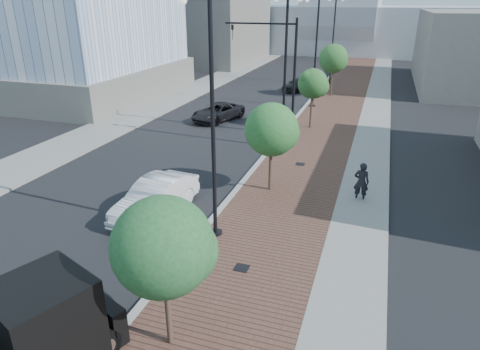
% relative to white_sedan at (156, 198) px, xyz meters
% --- Properties ---
extents(sidewalk, '(7.00, 140.00, 0.12)m').
position_rel_white_sedan_xyz_m(sidewalk, '(6.17, 29.02, -0.76)').
color(sidewalk, '#4C2D23').
rests_on(sidewalk, ground).
extents(concrete_strip, '(2.40, 140.00, 0.13)m').
position_rel_white_sedan_xyz_m(concrete_strip, '(8.87, 29.02, -0.75)').
color(concrete_strip, slate).
rests_on(concrete_strip, ground).
extents(curb, '(0.30, 140.00, 0.14)m').
position_rel_white_sedan_xyz_m(curb, '(2.67, 29.02, -0.75)').
color(curb, gray).
rests_on(curb, ground).
extents(west_sidewalk, '(4.00, 140.00, 0.12)m').
position_rel_white_sedan_xyz_m(west_sidewalk, '(-10.33, 29.02, -0.76)').
color(west_sidewalk, slate).
rests_on(west_sidewalk, ground).
extents(white_sedan, '(2.24, 5.10, 1.63)m').
position_rel_white_sedan_xyz_m(white_sedan, '(0.00, 0.00, 0.00)').
color(white_sedan, silver).
rests_on(white_sedan, ground).
extents(dark_car_mid, '(3.72, 5.38, 1.37)m').
position_rel_white_sedan_xyz_m(dark_car_mid, '(-3.27, 16.13, -0.13)').
color(dark_car_mid, black).
rests_on(dark_car_mid, ground).
extents(dark_car_far, '(3.40, 4.82, 1.30)m').
position_rel_white_sedan_xyz_m(dark_car_far, '(0.52, 30.22, -0.17)').
color(dark_car_far, black).
rests_on(dark_car_far, ground).
extents(pedestrian, '(0.74, 0.50, 1.97)m').
position_rel_white_sedan_xyz_m(pedestrian, '(8.70, 4.35, 0.17)').
color(pedestrian, black).
rests_on(pedestrian, ground).
extents(streetlight_1, '(1.44, 0.56, 9.21)m').
position_rel_white_sedan_xyz_m(streetlight_1, '(3.15, -0.98, 3.53)').
color(streetlight_1, black).
rests_on(streetlight_1, ground).
extents(streetlight_2, '(1.72, 0.56, 9.28)m').
position_rel_white_sedan_xyz_m(streetlight_2, '(3.27, 11.02, 4.00)').
color(streetlight_2, black).
rests_on(streetlight_2, ground).
extents(streetlight_3, '(1.44, 0.56, 9.21)m').
position_rel_white_sedan_xyz_m(streetlight_3, '(3.15, 23.02, 3.53)').
color(streetlight_3, black).
rests_on(streetlight_3, ground).
extents(streetlight_4, '(1.72, 0.56, 9.28)m').
position_rel_white_sedan_xyz_m(streetlight_4, '(3.27, 35.02, 4.00)').
color(streetlight_4, black).
rests_on(streetlight_4, ground).
extents(traffic_mast, '(5.09, 0.20, 8.00)m').
position_rel_white_sedan_xyz_m(traffic_mast, '(2.37, 14.02, 4.17)').
color(traffic_mast, black).
rests_on(traffic_mast, ground).
extents(tree_0, '(2.68, 2.68, 4.58)m').
position_rel_white_sedan_xyz_m(tree_0, '(4.31, -6.95, 2.42)').
color(tree_0, '#382619').
rests_on(tree_0, ground).
extents(tree_1, '(2.62, 2.61, 4.58)m').
position_rel_white_sedan_xyz_m(tree_1, '(4.31, 4.05, 2.45)').
color(tree_1, '#382619').
rests_on(tree_1, ground).
extents(tree_2, '(2.27, 2.20, 4.51)m').
position_rel_white_sedan_xyz_m(tree_2, '(4.31, 16.05, 2.58)').
color(tree_2, '#382619').
rests_on(tree_2, ground).
extents(tree_3, '(2.81, 2.81, 5.18)m').
position_rel_white_sedan_xyz_m(tree_3, '(4.31, 28.05, 2.95)').
color(tree_3, '#382619').
rests_on(tree_3, ground).
extents(tower_podium, '(19.00, 19.00, 3.00)m').
position_rel_white_sedan_xyz_m(tower_podium, '(-21.33, 21.02, 0.68)').
color(tower_podium, '#67635D').
rests_on(tower_podium, ground).
extents(convention_center, '(50.00, 30.00, 50.00)m').
position_rel_white_sedan_xyz_m(convention_center, '(0.67, 74.02, 5.19)').
color(convention_center, '#A9ADB4').
rests_on(convention_center, ground).
extents(commercial_block_nw, '(14.00, 20.00, 10.00)m').
position_rel_white_sedan_xyz_m(commercial_block_nw, '(-17.33, 49.02, 4.18)').
color(commercial_block_nw, '#66635C').
rests_on(commercial_block_nw, ground).
extents(commercial_block_ne, '(12.00, 22.00, 8.00)m').
position_rel_white_sedan_xyz_m(commercial_block_ne, '(18.67, 39.02, 3.18)').
color(commercial_block_ne, slate).
rests_on(commercial_block_ne, ground).
extents(utility_cover_1, '(0.50, 0.50, 0.02)m').
position_rel_white_sedan_xyz_m(utility_cover_1, '(5.07, -2.98, -0.69)').
color(utility_cover_1, black).
rests_on(utility_cover_1, sidewalk).
extents(utility_cover_2, '(0.50, 0.50, 0.02)m').
position_rel_white_sedan_xyz_m(utility_cover_2, '(5.07, 8.02, -0.69)').
color(utility_cover_2, black).
rests_on(utility_cover_2, sidewalk).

